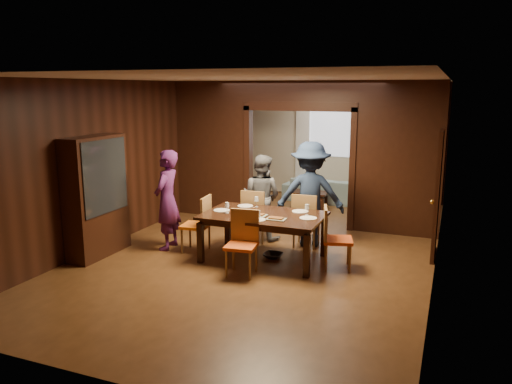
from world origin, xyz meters
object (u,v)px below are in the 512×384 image
at_px(dining_table, 263,237).
at_px(chair_far_r, 307,220).
at_px(person_grey, 261,197).
at_px(chair_right, 338,238).
at_px(coffee_table, 311,200).
at_px(hutch, 96,197).
at_px(person_navy, 310,194).
at_px(chair_left, 195,224).
at_px(chair_far_l, 256,215).
at_px(person_purple, 167,200).
at_px(sofa, 325,190).
at_px(chair_near, 241,244).

distance_m(dining_table, chair_far_r, 1.04).
distance_m(person_grey, chair_right, 1.98).
height_order(coffee_table, hutch, hutch).
distance_m(person_navy, chair_left, 2.07).
height_order(coffee_table, chair_far_l, chair_far_l).
bearing_deg(hutch, chair_far_l, 38.29).
bearing_deg(chair_far_r, chair_left, 27.67).
xyz_separation_m(chair_left, chair_far_r, (1.69, 0.96, 0.00)).
relative_size(person_purple, coffee_table, 2.16).
bearing_deg(chair_far_l, dining_table, 114.54).
relative_size(chair_far_l, hutch, 0.48).
relative_size(person_grey, dining_table, 0.82).
bearing_deg(chair_left, chair_far_r, 113.02).
bearing_deg(sofa, person_grey, 89.53).
relative_size(chair_right, chair_far_l, 1.00).
bearing_deg(chair_near, chair_left, 140.67).
relative_size(chair_left, chair_far_l, 1.00).
bearing_deg(chair_far_r, chair_near, 71.16).
height_order(person_navy, chair_left, person_navy).
height_order(person_grey, coffee_table, person_grey).
distance_m(person_navy, coffee_table, 2.84).
relative_size(coffee_table, hutch, 0.40).
height_order(chair_left, chair_near, same).
bearing_deg(person_purple, chair_far_r, 106.79).
height_order(person_grey, chair_near, person_grey).
bearing_deg(hutch, person_purple, 38.89).
xyz_separation_m(person_grey, chair_right, (1.67, -1.03, -0.30)).
distance_m(sofa, chair_left, 4.72).
height_order(chair_near, hutch, hutch).
distance_m(dining_table, coffee_table, 3.68).
height_order(person_grey, hutch, hutch).
xyz_separation_m(chair_right, chair_far_r, (-0.75, 0.87, 0.00)).
bearing_deg(dining_table, chair_far_r, 63.48).
height_order(chair_far_r, chair_near, same).
relative_size(chair_left, chair_right, 1.00).
bearing_deg(chair_far_r, coffee_table, -77.82).
distance_m(person_grey, chair_near, 1.92).
relative_size(person_grey, chair_far_r, 1.62).
distance_m(chair_far_l, hutch, 2.80).
bearing_deg(chair_left, person_navy, 115.16).
height_order(dining_table, coffee_table, dining_table).
xyz_separation_m(person_grey, dining_table, (0.45, -1.08, -0.41)).
bearing_deg(person_navy, chair_far_r, 60.37).
height_order(chair_left, chair_far_r, same).
distance_m(person_grey, chair_far_l, 0.35).
relative_size(sofa, chair_near, 2.05).
xyz_separation_m(chair_right, hutch, (-3.86, -0.85, 0.52)).
relative_size(dining_table, chair_far_r, 1.98).
relative_size(person_purple, dining_table, 0.90).
distance_m(person_navy, sofa, 3.63).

